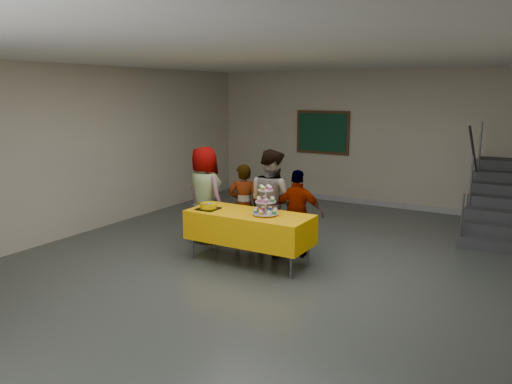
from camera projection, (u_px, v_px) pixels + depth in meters
room_shell at (273, 122)px, 6.64m from camera, size 10.00×10.04×3.02m
bake_table at (249, 227)px, 7.43m from camera, size 1.88×0.78×0.77m
cupcake_stand at (266, 204)px, 7.21m from camera, size 0.38×0.38×0.44m
bear_cake at (208, 205)px, 7.60m from camera, size 0.32×0.36×0.12m
schoolchild_a at (205, 195)px, 8.47m from camera, size 0.90×0.70×1.63m
schoolchild_b at (244, 205)px, 8.24m from camera, size 0.59×0.51×1.38m
schoolchild_c at (272, 202)px, 7.85m from camera, size 0.98×0.88×1.66m
schoolchild_d at (298, 214)px, 7.69m from camera, size 0.86×0.53×1.37m
staircase at (509, 205)px, 9.12m from camera, size 1.30×2.40×2.04m
noticeboard at (323, 132)px, 11.60m from camera, size 1.30×0.05×1.00m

